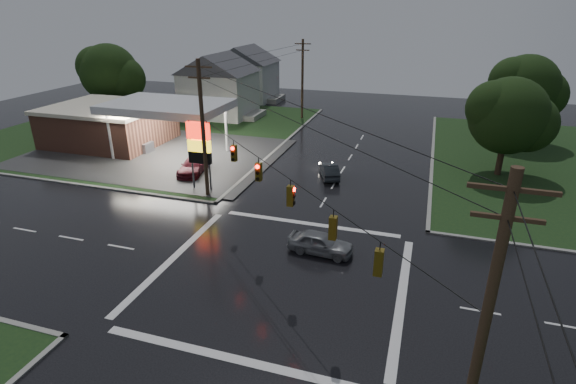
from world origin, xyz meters
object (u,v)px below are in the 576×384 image
(gas_station, at_px, (117,122))
(tree_nw_behind, at_px, (110,73))
(house_near, at_px, (219,84))
(tree_ne_far, at_px, (527,88))
(tree_ne_near, at_px, (510,116))
(car_crossing, at_px, (321,243))
(car_pump, at_px, (194,165))
(house_far, at_px, (246,72))
(utility_pole_n, at_px, (302,78))
(pylon_sign, at_px, (199,145))
(car_north, at_px, (329,171))
(utility_pole_nw, at_px, (203,128))
(utility_pole_se, at_px, (482,337))

(gas_station, distance_m, tree_nw_behind, 13.63)
(house_near, xyz_separation_m, tree_ne_far, (38.10, -2.01, 1.77))
(tree_ne_near, height_order, car_crossing, tree_ne_near)
(car_pump, bearing_deg, house_far, 94.51)
(utility_pole_n, height_order, house_far, utility_pole_n)
(tree_nw_behind, bearing_deg, house_near, 24.98)
(pylon_sign, xyz_separation_m, tree_ne_near, (24.64, 11.49, 1.55))
(car_crossing, bearing_deg, tree_ne_far, -22.46)
(car_north, distance_m, car_crossing, 13.63)
(tree_nw_behind, bearing_deg, tree_ne_near, -9.47)
(house_far, bearing_deg, car_crossing, -62.19)
(house_far, bearing_deg, tree_ne_far, -19.71)
(utility_pole_nw, xyz_separation_m, tree_ne_far, (26.65, 24.49, 0.46))
(tree_nw_behind, height_order, car_crossing, tree_nw_behind)
(car_crossing, bearing_deg, pylon_sign, 63.49)
(utility_pole_se, bearing_deg, tree_ne_near, 81.62)
(house_far, bearing_deg, utility_pole_nw, -72.08)
(car_north, bearing_deg, utility_pole_n, -88.83)
(pylon_sign, distance_m, car_north, 11.97)
(house_far, relative_size, car_north, 2.74)
(house_near, relative_size, car_north, 2.74)
(tree_nw_behind, xyz_separation_m, tree_ne_far, (50.99, 4.00, -0.00))
(car_north, bearing_deg, utility_pole_se, 90.48)
(tree_nw_behind, distance_m, car_pump, 26.67)
(utility_pole_n, bearing_deg, utility_pole_nw, -90.00)
(utility_pole_nw, distance_m, house_near, 28.90)
(utility_pole_n, bearing_deg, tree_ne_far, -8.55)
(pylon_sign, height_order, tree_ne_near, tree_ne_near)
(tree_ne_near, bearing_deg, pylon_sign, -154.99)
(utility_pole_se, relative_size, car_north, 2.73)
(utility_pole_nw, distance_m, car_pump, 7.68)
(house_near, bearing_deg, gas_station, -106.17)
(house_far, distance_m, car_north, 37.99)
(pylon_sign, relative_size, utility_pole_n, 0.57)
(house_near, bearing_deg, car_crossing, -55.38)
(tree_ne_near, xyz_separation_m, car_pump, (-27.35, -7.99, -4.83))
(utility_pole_nw, relative_size, car_crossing, 2.64)
(utility_pole_nw, xyz_separation_m, tree_ne_near, (23.64, 12.49, -0.16))
(car_crossing, relative_size, car_pump, 0.83)
(pylon_sign, distance_m, house_near, 27.56)
(gas_station, distance_m, pylon_sign, 17.81)
(car_pump, bearing_deg, utility_pole_nw, -60.39)
(utility_pole_se, relative_size, house_near, 1.00)
(utility_pole_n, height_order, tree_ne_near, utility_pole_n)
(house_far, bearing_deg, tree_nw_behind, -123.44)
(gas_station, xyz_separation_m, car_crossing, (27.33, -16.44, -1.84))
(gas_station, bearing_deg, utility_pole_nw, -32.23)
(house_far, xyz_separation_m, car_pump, (8.74, -34.00, -3.68))
(tree_ne_near, distance_m, car_north, 16.60)
(pylon_sign, distance_m, utility_pole_n, 27.56)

